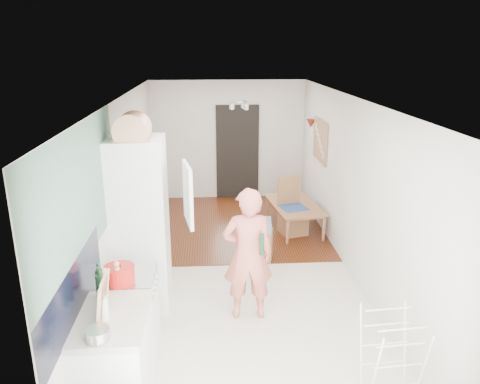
{
  "coord_description": "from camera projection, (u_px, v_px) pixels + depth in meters",
  "views": [
    {
      "loc": [
        -0.42,
        -6.18,
        3.18
      ],
      "look_at": [
        0.03,
        0.2,
        1.16
      ],
      "focal_mm": 35.0,
      "sensor_mm": 36.0,
      "label": 1
    }
  ],
  "objects": [
    {
      "name": "room_shell",
      "position": [
        239.0,
        190.0,
        6.49
      ],
      "size": [
        3.2,
        7.0,
        2.5
      ],
      "primitive_type": null,
      "color": "beige",
      "rests_on": "ground"
    },
    {
      "name": "floor",
      "position": [
        239.0,
        271.0,
        6.87
      ],
      "size": [
        3.2,
        7.0,
        0.01
      ],
      "primitive_type": "cube",
      "color": "silver",
      "rests_on": "ground"
    },
    {
      "name": "wood_floor_overlay",
      "position": [
        232.0,
        225.0,
        8.63
      ],
      "size": [
        3.2,
        3.3,
        0.01
      ],
      "primitive_type": "cube",
      "color": "#582916",
      "rests_on": "room_shell"
    },
    {
      "name": "sage_wall_panel",
      "position": [
        82.0,
        196.0,
        4.3
      ],
      "size": [
        0.02,
        3.0,
        1.3
      ],
      "primitive_type": "cube",
      "color": "slate",
      "rests_on": "room_shell"
    },
    {
      "name": "tile_splashback",
      "position": [
        74.0,
        293.0,
        3.99
      ],
      "size": [
        0.02,
        1.9,
        0.5
      ],
      "primitive_type": "cube",
      "color": "black",
      "rests_on": "room_shell"
    },
    {
      "name": "doorway_recess",
      "position": [
        237.0,
        152.0,
        9.89
      ],
      "size": [
        0.9,
        0.04,
        2.0
      ],
      "primitive_type": "cube",
      "color": "black",
      "rests_on": "room_shell"
    },
    {
      "name": "base_cabinet",
      "position": [
        115.0,
        363.0,
        4.23
      ],
      "size": [
        0.6,
        0.9,
        0.86
      ],
      "primitive_type": "cube",
      "color": "white",
      "rests_on": "room_shell"
    },
    {
      "name": "worktop",
      "position": [
        111.0,
        319.0,
        4.09
      ],
      "size": [
        0.62,
        0.92,
        0.06
      ],
      "primitive_type": "cube",
      "color": "beige",
      "rests_on": "room_shell"
    },
    {
      "name": "range_cooker",
      "position": [
        128.0,
        316.0,
        4.94
      ],
      "size": [
        0.6,
        0.6,
        0.88
      ],
      "primitive_type": "cube",
      "color": "white",
      "rests_on": "room_shell"
    },
    {
      "name": "cooker_top",
      "position": [
        125.0,
        277.0,
        4.8
      ],
      "size": [
        0.6,
        0.6,
        0.04
      ],
      "primitive_type": "cube",
      "color": "#B5B5B8",
      "rests_on": "room_shell"
    },
    {
      "name": "fridge_housing",
      "position": [
        140.0,
        225.0,
        5.72
      ],
      "size": [
        0.66,
        0.66,
        2.15
      ],
      "primitive_type": "cube",
      "color": "white",
      "rests_on": "room_shell"
    },
    {
      "name": "fridge_door",
      "position": [
        188.0,
        194.0,
        5.33
      ],
      "size": [
        0.14,
        0.56,
        0.7
      ],
      "primitive_type": "cube",
      "rotation": [
        0.0,
        0.0,
        -1.4
      ],
      "color": "white",
      "rests_on": "room_shell"
    },
    {
      "name": "fridge_interior",
      "position": [
        164.0,
        187.0,
        5.59
      ],
      "size": [
        0.02,
        0.52,
        0.66
      ],
      "primitive_type": "cube",
      "color": "white",
      "rests_on": "room_shell"
    },
    {
      "name": "pinboard",
      "position": [
        320.0,
        140.0,
        8.31
      ],
      "size": [
        0.03,
        0.9,
        0.7
      ],
      "primitive_type": "cube",
      "color": "tan",
      "rests_on": "room_shell"
    },
    {
      "name": "pinboard_frame",
      "position": [
        320.0,
        140.0,
        8.31
      ],
      "size": [
        0.0,
        0.94,
        0.74
      ],
      "primitive_type": "cube",
      "color": "#9B613B",
      "rests_on": "room_shell"
    },
    {
      "name": "wall_sconce",
      "position": [
        311.0,
        123.0,
        8.87
      ],
      "size": [
        0.18,
        0.18,
        0.16
      ],
      "primitive_type": "cone",
      "color": "maroon",
      "rests_on": "room_shell"
    },
    {
      "name": "person",
      "position": [
        248.0,
        243.0,
        5.46
      ],
      "size": [
        0.71,
        0.47,
        1.93
      ],
      "primitive_type": "imported",
      "rotation": [
        0.0,
        0.0,
        3.15
      ],
      "color": "#DA6B5C",
      "rests_on": "floor"
    },
    {
      "name": "dining_table",
      "position": [
        295.0,
        219.0,
        8.36
      ],
      "size": [
        0.8,
        1.25,
        0.41
      ],
      "primitive_type": "imported",
      "rotation": [
        0.0,
        0.0,
        1.7
      ],
      "color": "#9B613B",
      "rests_on": "floor"
    },
    {
      "name": "dining_chair",
      "position": [
        293.0,
        207.0,
        8.08
      ],
      "size": [
        0.52,
        0.52,
        1.0
      ],
      "primitive_type": null,
      "rotation": [
        0.0,
        0.0,
        0.27
      ],
      "color": "#9B613B",
      "rests_on": "floor"
    },
    {
      "name": "stool",
      "position": [
        261.0,
        245.0,
        7.2
      ],
      "size": [
        0.42,
        0.42,
        0.46
      ],
      "primitive_type": null,
      "rotation": [
        0.0,
        0.0,
        -0.22
      ],
      "color": "#9B613B",
      "rests_on": "floor"
    },
    {
      "name": "grey_drape",
      "position": [
        259.0,
        225.0,
        7.12
      ],
      "size": [
        0.41,
        0.41,
        0.17
      ],
      "primitive_type": "cube",
      "rotation": [
        0.0,
        0.0,
        -0.1
      ],
      "color": "gray",
      "rests_on": "stool"
    },
    {
      "name": "drying_rack",
      "position": [
        391.0,
        358.0,
        4.27
      ],
      "size": [
        0.48,
        0.44,
        0.88
      ],
      "primitive_type": null,
      "rotation": [
        0.0,
        0.0,
        0.07
      ],
      "color": "white",
      "rests_on": "floor"
    },
    {
      "name": "bread_bin",
      "position": [
        132.0,
        130.0,
        5.27
      ],
      "size": [
        0.42,
        0.4,
        0.22
      ],
      "primitive_type": null,
      "rotation": [
        0.0,
        0.0,
        0.0
      ],
      "color": "tan",
      "rests_on": "fridge_housing"
    },
    {
      "name": "red_casserole",
      "position": [
        119.0,
        275.0,
        4.62
      ],
      "size": [
        0.37,
        0.37,
        0.18
      ],
      "primitive_type": "cylinder",
      "rotation": [
        0.0,
        0.0,
        0.24
      ],
      "color": "red",
      "rests_on": "cooker_top"
    },
    {
      "name": "steel_pan",
      "position": [
        98.0,
        335.0,
        3.73
      ],
      "size": [
        0.22,
        0.22,
        0.1
      ],
      "primitive_type": "cylinder",
      "rotation": [
        0.0,
        0.0,
        -0.14
      ],
      "color": "#B5B5B8",
      "rests_on": "worktop"
    },
    {
      "name": "held_bottle",
      "position": [
        262.0,
        244.0,
        5.3
      ],
      "size": [
        0.06,
        0.06,
        0.26
      ],
      "primitive_type": "cylinder",
      "color": "#1A3B20",
      "rests_on": "person"
    },
    {
      "name": "bottle_a",
      "position": [
        100.0,
        290.0,
        4.22
      ],
      "size": [
        0.09,
        0.09,
        0.29
      ],
      "primitive_type": "cylinder",
      "rotation": [
        0.0,
        0.0,
        0.34
      ],
      "color": "#1A3B20",
      "rests_on": "worktop"
    },
    {
      "name": "bottle_b",
      "position": [
        100.0,
        284.0,
        4.31
      ],
      "size": [
        0.07,
        0.07,
        0.29
      ],
      "primitive_type": "cylinder",
      "rotation": [
        0.0,
        0.0,
        0.04
      ],
      "color": "#1A3B20",
      "rests_on": "worktop"
    },
    {
      "name": "bottle_c",
      "position": [
        103.0,
        308.0,
        4.0
      ],
      "size": [
        0.09,
        0.09,
        0.21
      ],
      "primitive_type": "cylinder",
      "rotation": [
        0.0,
        0.0,
        -0.05
      ],
      "color": "silver",
      "rests_on": "worktop"
    },
    {
      "name": "pepper_mill_front",
      "position": [
        105.0,
        285.0,
        4.38
      ],
      "size": [
        0.08,
        0.08,
        0.22
      ],
      "primitive_type": "cylinder",
      "rotation": [
        0.0,
        0.0,
        0.31
      ],
      "color": "tan",
      "rests_on": "worktop"
    },
    {
      "name": "pepper_mill_back",
      "position": [
        117.0,
        276.0,
        4.55
      ],
      "size": [
        0.06,
        0.06,
        0.21
      ],
      "primitive_type": "cylinder",
      "rotation": [
        0.0,
        0.0,
        -0.12
      ],
      "color": "tan",
      "rests_on": "worktop"
    },
    {
      "name": "chopping_boards",
      "position": [
        103.0,
        299.0,
        3.97
      ],
      "size": [
        0.11,
        0.3,
        0.4
      ],
      "primitive_type": null,
      "rotation": [
        0.0,
        0.0,
        -0.25
      ],
      "color": "tan",
      "rests_on": "worktop"
    }
  ]
}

